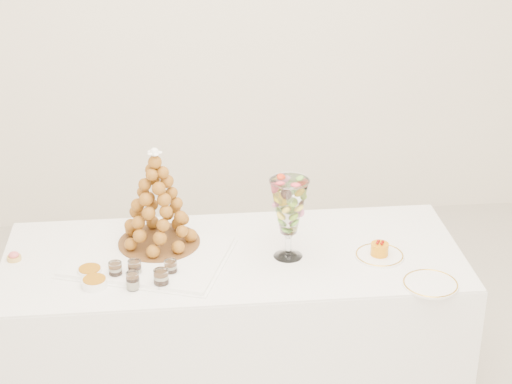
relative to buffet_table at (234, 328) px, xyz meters
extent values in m
cube|color=white|center=(0.00, 0.00, 0.00)|extent=(1.85, 0.75, 0.69)
cube|color=white|center=(0.00, 0.00, 0.35)|extent=(1.85, 0.75, 0.01)
cube|color=white|center=(-0.34, 0.00, 0.36)|extent=(0.71, 0.62, 0.02)
cylinder|color=white|center=(0.22, -0.04, 0.36)|extent=(0.12, 0.12, 0.02)
cylinder|color=white|center=(0.22, -0.04, 0.41)|extent=(0.02, 0.02, 0.08)
sphere|color=white|center=(0.22, -0.04, 0.45)|extent=(0.04, 0.04, 0.04)
cylinder|color=white|center=(0.58, -0.08, 0.36)|extent=(0.20, 0.20, 0.01)
cylinder|color=white|center=(0.72, -0.31, 0.36)|extent=(0.21, 0.21, 0.01)
cylinder|color=tan|center=(-0.87, 0.05, 0.36)|extent=(0.06, 0.06, 0.02)
ellipsoid|color=#D5585D|center=(-0.87, 0.05, 0.37)|extent=(0.04, 0.04, 0.02)
cylinder|color=white|center=(-0.46, -0.14, 0.39)|extent=(0.06, 0.06, 0.07)
cylinder|color=white|center=(-0.39, -0.13, 0.39)|extent=(0.06, 0.06, 0.07)
cylinder|color=white|center=(-0.25, -0.14, 0.39)|extent=(0.06, 0.06, 0.07)
cylinder|color=white|center=(-0.39, -0.22, 0.39)|extent=(0.06, 0.06, 0.07)
cylinder|color=white|center=(-0.29, -0.23, 0.39)|extent=(0.07, 0.07, 0.08)
cylinder|color=white|center=(-0.56, -0.11, 0.37)|extent=(0.09, 0.09, 0.03)
cylinder|color=white|center=(-0.54, -0.19, 0.37)|extent=(0.10, 0.10, 0.03)
cylinder|color=brown|center=(-0.29, 0.09, 0.37)|extent=(0.33, 0.33, 0.01)
cone|color=brown|center=(-0.29, 0.09, 0.58)|extent=(0.31, 0.31, 0.40)
sphere|color=white|center=(-0.29, 0.09, 0.77)|extent=(0.04, 0.04, 0.04)
cylinder|color=orange|center=(0.58, -0.08, 0.39)|extent=(0.07, 0.07, 0.05)
sphere|color=#880C04|center=(0.59, -0.08, 0.42)|extent=(0.01, 0.01, 0.01)
sphere|color=#880C04|center=(0.58, -0.07, 0.42)|extent=(0.01, 0.01, 0.01)
sphere|color=#880C04|center=(0.57, -0.08, 0.42)|extent=(0.01, 0.01, 0.01)
sphere|color=#880C04|center=(0.58, -0.09, 0.42)|extent=(0.01, 0.01, 0.01)
camera|label=1|loc=(-0.23, -2.99, 2.04)|focal=60.00mm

